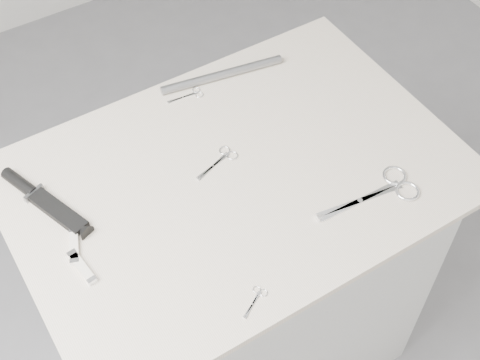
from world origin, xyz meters
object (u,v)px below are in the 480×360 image
pocket_knife_b (82,267)px  embroidery_scissors_a (222,159)px  sheathed_knife (40,198)px  embroidery_scissors_b (190,95)px  plinth (237,281)px  metal_rail (222,75)px  tiny_scissors (256,299)px  pocket_knife_a (74,246)px  large_shears (386,189)px

pocket_knife_b → embroidery_scissors_a: bearing=-82.1°
sheathed_knife → embroidery_scissors_a: bearing=-124.8°
embroidery_scissors_b → plinth: bearing=-91.9°
pocket_knife_b → metal_rail: bearing=-64.3°
embroidery_scissors_a → tiny_scissors: (-0.13, -0.34, -0.00)m
plinth → embroidery_scissors_b: bearing=82.8°
tiny_scissors → embroidery_scissors_a: bearing=39.9°
plinth → embroidery_scissors_a: 0.47m
pocket_knife_a → embroidery_scissors_b: bearing=-36.4°
sheathed_knife → metal_rail: size_ratio=0.77×
embroidery_scissors_a → tiny_scissors: size_ratio=1.64×
plinth → embroidery_scissors_b: embroidery_scissors_b is taller
embroidery_scissors_a → sheathed_knife: size_ratio=0.48×
metal_rail → tiny_scissors: bearing=-114.9°
plinth → large_shears: size_ratio=3.76×
tiny_scissors → pocket_knife_a: 0.39m
plinth → large_shears: (0.25, -0.21, 0.47)m
tiny_scissors → pocket_knife_b: bearing=107.3°
pocket_knife_a → plinth: bearing=-70.0°
embroidery_scissors_b → pocket_knife_b: (-0.43, -0.32, 0.00)m
large_shears → tiny_scissors: bearing=-163.6°
plinth → tiny_scissors: tiny_scissors is taller
plinth → metal_rail: bearing=64.9°
plinth → tiny_scissors: bearing=-114.8°
metal_rail → plinth: bearing=-115.1°
embroidery_scissors_a → sheathed_knife: (-0.39, 0.11, 0.01)m
plinth → sheathed_knife: sheathed_knife is taller
tiny_scissors → metal_rail: metal_rail is taller
sheathed_knife → pocket_knife_a: size_ratio=2.84×
large_shears → pocket_knife_b: 0.67m
tiny_scissors → pocket_knife_b: (-0.26, 0.24, 0.00)m
embroidery_scissors_b → tiny_scissors: bearing=-101.4°
large_shears → embroidery_scissors_a: bearing=139.8°
large_shears → pocket_knife_a: (-0.64, 0.22, 0.00)m
embroidery_scissors_b → pocket_knife_a: (-0.42, -0.26, 0.00)m
pocket_knife_a → pocket_knife_b: bearing=-165.4°
pocket_knife_a → pocket_knife_b: pocket_knife_b is taller
embroidery_scissors_b → tiny_scissors: same height
embroidery_scissors_a → metal_rail: metal_rail is taller
large_shears → pocket_knife_b: bearing=171.0°
large_shears → sheathed_knife: (-0.65, 0.37, 0.01)m
sheathed_knife → pocket_knife_a: sheathed_knife is taller
embroidery_scissors_a → pocket_knife_b: size_ratio=1.27×
pocket_knife_a → tiny_scissors: bearing=-118.2°
pocket_knife_a → pocket_knife_b: (-0.01, -0.05, 0.00)m
embroidery_scissors_a → pocket_knife_a: pocket_knife_a is taller
embroidery_scissors_a → metal_rail: size_ratio=0.36×
plinth → sheathed_knife: size_ratio=3.67×
large_shears → pocket_knife_b: pocket_knife_b is taller
embroidery_scissors_b → pocket_knife_a: pocket_knife_a is taller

